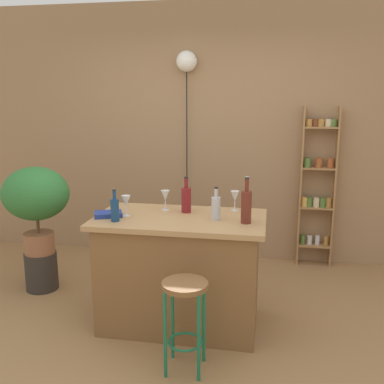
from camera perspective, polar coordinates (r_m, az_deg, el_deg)
ground at (r=3.49m, az=-2.53°, el=-18.88°), size 12.00×12.00×0.00m
back_wall at (r=4.92m, az=2.32°, el=7.57°), size 6.40×0.10×2.80m
kitchen_counter at (r=3.55m, az=-1.53°, el=-10.17°), size 1.32×0.74×0.89m
bar_stool at (r=2.98m, az=-0.92°, el=-14.61°), size 0.31×0.31×0.63m
spice_shelf at (r=4.84m, az=15.99°, el=0.97°), size 0.37×0.13×1.71m
plant_stool at (r=4.48m, az=-18.97°, el=-9.65°), size 0.30×0.30×0.36m
potted_plant at (r=4.28m, az=-19.64°, el=-0.70°), size 0.62×0.56×0.82m
bottle_soda_blue at (r=3.31m, az=3.13°, el=-2.02°), size 0.07×0.07×0.25m
bottle_olive_oil at (r=3.32m, az=-10.00°, el=-2.22°), size 0.06×0.06×0.25m
bottle_sauce_amber at (r=3.24m, az=7.07°, el=-1.79°), size 0.08×0.08×0.35m
bottle_spirits_clear at (r=3.51m, az=-0.76°, el=-0.92°), size 0.08×0.08×0.29m
wine_glass_left at (r=3.59m, az=-3.48°, el=-0.53°), size 0.07×0.07×0.16m
wine_glass_center at (r=3.44m, az=-8.58°, el=-1.22°), size 0.07×0.07×0.16m
wine_glass_right at (r=3.58m, az=5.60°, el=-0.61°), size 0.07×0.07×0.16m
cookbook at (r=3.48m, az=-10.84°, el=-2.84°), size 0.25×0.22×0.03m
pendant_globe_light at (r=4.85m, az=-0.71°, el=16.28°), size 0.22×0.22×2.28m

